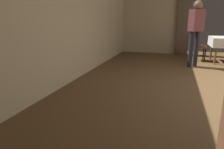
% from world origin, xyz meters
% --- Properties ---
extents(wall_left, '(0.49, 8.40, 3.00)m').
position_xyz_m(wall_left, '(-3.20, 0.00, 1.50)').
color(wall_left, beige).
rests_on(wall_left, ground).
extents(wall_back, '(6.40, 0.27, 3.00)m').
position_xyz_m(wall_back, '(0.00, 4.18, 1.51)').
color(wall_back, beige).
rests_on(wall_back, ground).
extents(chair_mid_left, '(0.44, 0.44, 0.93)m').
position_xyz_m(chair_mid_left, '(-0.53, 3.05, 0.52)').
color(chair_mid_left, black).
rests_on(chair_mid_left, ground).
extents(person_waiter_by_doorway, '(0.42, 0.40, 1.72)m').
position_xyz_m(person_waiter_by_doorway, '(-0.66, 2.06, 1.02)').
color(person_waiter_by_doorway, black).
rests_on(person_waiter_by_doorway, ground).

